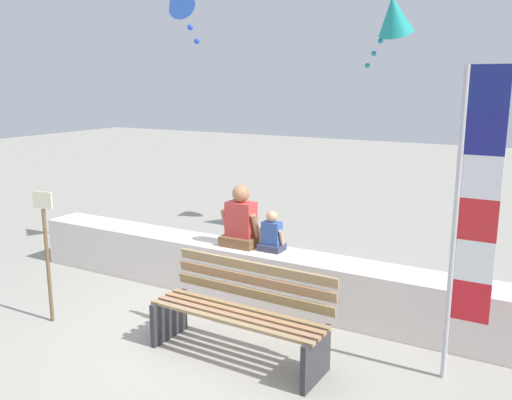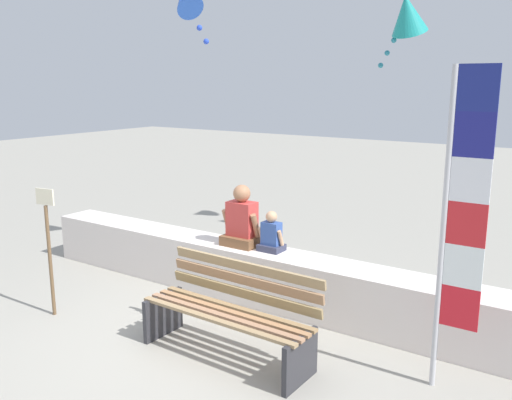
{
  "view_description": "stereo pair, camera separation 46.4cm",
  "coord_description": "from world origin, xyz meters",
  "px_view_note": "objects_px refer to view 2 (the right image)",
  "views": [
    {
      "loc": [
        3.06,
        -4.13,
        2.61
      ],
      "look_at": [
        -0.02,
        1.32,
        1.25
      ],
      "focal_mm": 38.2,
      "sensor_mm": 36.0,
      "label": 1
    },
    {
      "loc": [
        3.46,
        -3.89,
        2.61
      ],
      "look_at": [
        -0.02,
        1.32,
        1.25
      ],
      "focal_mm": 38.2,
      "sensor_mm": 36.0,
      "label": 2
    }
  ],
  "objects_px": {
    "person_adult": "(242,222)",
    "flag_banner": "(458,215)",
    "person_child": "(271,235)",
    "kite_blue": "(186,0)",
    "sign_post": "(49,242)",
    "park_bench": "(231,313)",
    "kite_teal": "(407,14)"
  },
  "relations": [
    {
      "from": "person_child",
      "to": "flag_banner",
      "type": "height_order",
      "value": "flag_banner"
    },
    {
      "from": "sign_post",
      "to": "flag_banner",
      "type": "bearing_deg",
      "value": 12.45
    },
    {
      "from": "person_child",
      "to": "sign_post",
      "type": "distance_m",
      "value": 2.52
    },
    {
      "from": "park_bench",
      "to": "kite_blue",
      "type": "height_order",
      "value": "kite_blue"
    },
    {
      "from": "flag_banner",
      "to": "sign_post",
      "type": "relative_size",
      "value": 1.87
    },
    {
      "from": "kite_teal",
      "to": "flag_banner",
      "type": "bearing_deg",
      "value": -64.28
    },
    {
      "from": "park_bench",
      "to": "kite_blue",
      "type": "xyz_separation_m",
      "value": [
        -2.22,
        2.04,
        3.27
      ]
    },
    {
      "from": "flag_banner",
      "to": "sign_post",
      "type": "height_order",
      "value": "flag_banner"
    },
    {
      "from": "park_bench",
      "to": "sign_post",
      "type": "bearing_deg",
      "value": -170.24
    },
    {
      "from": "park_bench",
      "to": "kite_teal",
      "type": "bearing_deg",
      "value": 88.06
    },
    {
      "from": "kite_blue",
      "to": "sign_post",
      "type": "relative_size",
      "value": 0.58
    },
    {
      "from": "park_bench",
      "to": "sign_post",
      "type": "height_order",
      "value": "sign_post"
    },
    {
      "from": "park_bench",
      "to": "person_adult",
      "type": "relative_size",
      "value": 2.39
    },
    {
      "from": "person_child",
      "to": "kite_blue",
      "type": "relative_size",
      "value": 0.57
    },
    {
      "from": "park_bench",
      "to": "person_child",
      "type": "bearing_deg",
      "value": 105.54
    },
    {
      "from": "park_bench",
      "to": "person_adult",
      "type": "bearing_deg",
      "value": 121.07
    },
    {
      "from": "kite_blue",
      "to": "sign_post",
      "type": "height_order",
      "value": "kite_blue"
    },
    {
      "from": "person_adult",
      "to": "flag_banner",
      "type": "bearing_deg",
      "value": -16.09
    },
    {
      "from": "person_adult",
      "to": "kite_teal",
      "type": "height_order",
      "value": "kite_teal"
    },
    {
      "from": "kite_blue",
      "to": "kite_teal",
      "type": "bearing_deg",
      "value": 42.49
    },
    {
      "from": "person_child",
      "to": "sign_post",
      "type": "xyz_separation_m",
      "value": [
        -1.87,
        -1.69,
        0.02
      ]
    },
    {
      "from": "sign_post",
      "to": "person_child",
      "type": "bearing_deg",
      "value": 42.19
    },
    {
      "from": "person_child",
      "to": "sign_post",
      "type": "relative_size",
      "value": 0.33
    },
    {
      "from": "kite_blue",
      "to": "sign_post",
      "type": "distance_m",
      "value": 3.73
    },
    {
      "from": "person_adult",
      "to": "flag_banner",
      "type": "xyz_separation_m",
      "value": [
        2.7,
        -0.78,
        0.61
      ]
    },
    {
      "from": "park_bench",
      "to": "kite_blue",
      "type": "distance_m",
      "value": 4.45
    },
    {
      "from": "flag_banner",
      "to": "sign_post",
      "type": "xyz_separation_m",
      "value": [
        -4.14,
        -0.91,
        -0.69
      ]
    },
    {
      "from": "park_bench",
      "to": "kite_teal",
      "type": "height_order",
      "value": "kite_teal"
    },
    {
      "from": "person_child",
      "to": "kite_blue",
      "type": "distance_m",
      "value": 3.49
    },
    {
      "from": "flag_banner",
      "to": "kite_blue",
      "type": "bearing_deg",
      "value": 159.96
    },
    {
      "from": "kite_teal",
      "to": "person_child",
      "type": "bearing_deg",
      "value": -99.93
    },
    {
      "from": "person_adult",
      "to": "kite_blue",
      "type": "xyz_separation_m",
      "value": [
        -1.43,
        0.73,
        2.76
      ]
    }
  ]
}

